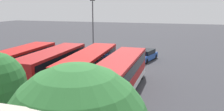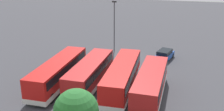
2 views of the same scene
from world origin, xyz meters
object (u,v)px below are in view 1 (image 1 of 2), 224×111
bus_single_deck_second (89,67)px  lamp_post_tall (93,23)px  bus_single_deck_near_end (121,73)px  bus_single_deck_third (52,65)px  car_hatchback_silver (146,55)px  waste_bin_yellow (50,56)px  bus_single_deck_fourth (16,64)px

bus_single_deck_second → lamp_post_tall: bearing=-70.3°
bus_single_deck_near_end → bus_single_deck_third: 7.18m
car_hatchback_silver → waste_bin_yellow: bearing=15.5°
bus_single_deck_second → waste_bin_yellow: size_ratio=12.27×
bus_single_deck_near_end → lamp_post_tall: 16.61m
bus_single_deck_third → lamp_post_tall: (0.93, -13.33, 3.14)m
bus_single_deck_second → bus_single_deck_near_end: bearing=161.4°
bus_single_deck_second → bus_single_deck_fourth: 7.46m
car_hatchback_silver → lamp_post_tall: 9.42m
bus_single_deck_third → bus_single_deck_fourth: 3.71m
bus_single_deck_second → bus_single_deck_third: same height
car_hatchback_silver → bus_single_deck_near_end: bearing=89.0°
lamp_post_tall → bus_single_deck_third: bearing=94.0°
bus_single_deck_fourth → lamp_post_tall: (-2.71, -14.05, 3.14)m
waste_bin_yellow → lamp_post_tall: bearing=-128.3°
car_hatchback_silver → waste_bin_yellow: size_ratio=4.98×
bus_single_deck_near_end → bus_single_deck_third: bearing=-6.8°
bus_single_deck_third → car_hatchback_silver: bearing=-122.8°
bus_single_deck_near_end → waste_bin_yellow: bus_single_deck_near_end is taller
car_hatchback_silver → lamp_post_tall: bearing=-12.8°
bus_single_deck_fourth → waste_bin_yellow: 8.90m
car_hatchback_silver → waste_bin_yellow: 12.98m
car_hatchback_silver → bus_single_deck_fourth: bearing=47.9°
bus_single_deck_fourth → car_hatchback_silver: bus_single_deck_fourth is taller
car_hatchback_silver → bus_single_deck_third: bearing=57.2°
bus_single_deck_near_end → bus_single_deck_third: same height
bus_single_deck_third → bus_single_deck_fourth: bearing=11.2°
bus_single_deck_second → car_hatchback_silver: bus_single_deck_second is taller
bus_single_deck_third → car_hatchback_silver: size_ratio=2.20×
bus_single_deck_second → lamp_post_tall: (4.68, -13.04, 3.14)m
bus_single_deck_fourth → lamp_post_tall: lamp_post_tall is taller
bus_single_deck_second → bus_single_deck_fourth: same height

